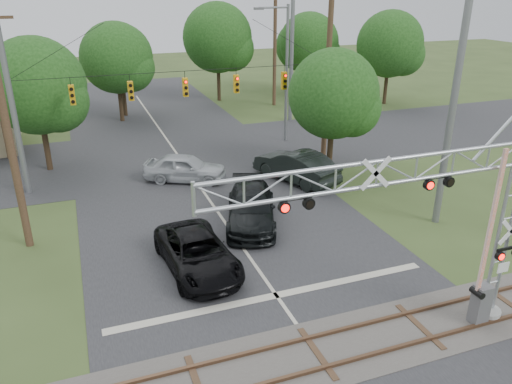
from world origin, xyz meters
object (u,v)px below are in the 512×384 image
object	(u,v)px
crossing_gantry	(430,215)
sedan_silver	(185,168)
traffic_signal_span	(200,82)
pickup_black	(197,253)
streetlight	(284,68)
car_dark	(251,208)

from	to	relation	value
crossing_gantry	sedan_silver	world-z (taller)	crossing_gantry
traffic_signal_span	pickup_black	size ratio (longest dim) A/B	3.47
traffic_signal_span	pickup_black	world-z (taller)	traffic_signal_span
crossing_gantry	traffic_signal_span	distance (m)	18.56
sedan_silver	streetlight	distance (m)	11.54
crossing_gantry	car_dark	xyz separation A→B (m)	(-2.20, 10.19, -3.77)
crossing_gantry	pickup_black	size ratio (longest dim) A/B	1.99
car_dark	sedan_silver	xyz separation A→B (m)	(-1.78, 6.90, -0.00)
traffic_signal_span	car_dark	distance (m)	9.51
pickup_black	streetlight	world-z (taller)	streetlight
pickup_black	streetlight	size ratio (longest dim) A/B	0.57
crossing_gantry	car_dark	world-z (taller)	crossing_gantry
traffic_signal_span	sedan_silver	bearing A→B (deg)	-139.32
traffic_signal_span	car_dark	size ratio (longest dim) A/B	3.33
sedan_silver	streetlight	bearing A→B (deg)	-30.31
traffic_signal_span	crossing_gantry	bearing A→B (deg)	-82.27
car_dark	traffic_signal_span	bearing A→B (deg)	111.57
pickup_black	car_dark	world-z (taller)	car_dark
pickup_black	car_dark	size ratio (longest dim) A/B	0.96
pickup_black	car_dark	distance (m)	4.92
traffic_signal_span	sedan_silver	xyz separation A→B (m)	(-1.48, -1.27, -4.87)
streetlight	traffic_signal_span	bearing A→B (deg)	-148.96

